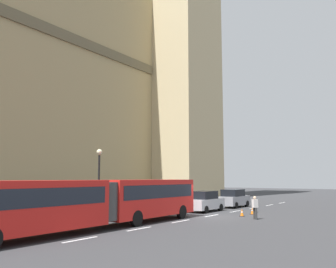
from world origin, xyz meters
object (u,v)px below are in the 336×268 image
articulated_bus (99,199)px  street_lamp (99,178)px  traffic_cone_east (255,209)px  pedestrian_near_cones (255,207)px  sedan_lead (205,201)px  sedan_trailing (234,198)px  traffic_cone_middle (252,211)px  traffic_cone_west (242,213)px

articulated_bus → street_lamp: (4.35, 4.51, 1.31)m
traffic_cone_east → pedestrian_near_cones: (-5.34, -2.06, 0.63)m
sedan_lead → street_lamp: size_ratio=0.83×
pedestrian_near_cones → sedan_trailing: bearing=32.4°
sedan_trailing → traffic_cone_middle: (-5.85, -4.32, -0.63)m
traffic_cone_middle → pedestrian_near_cones: (-3.44, -1.58, 0.63)m
street_lamp → pedestrian_near_cones: 12.04m
sedan_lead → street_lamp: (-9.03, 4.36, 2.14)m
articulated_bus → sedan_lead: 13.41m
articulated_bus → sedan_lead: bearing=0.6°
articulated_bus → traffic_cone_middle: 14.26m
traffic_cone_west → pedestrian_near_cones: 2.36m
articulated_bus → traffic_cone_middle: articulated_bus is taller
sedan_lead → traffic_cone_west: 4.72m
articulated_bus → traffic_cone_east: (15.43, -3.81, -1.46)m
traffic_cone_east → pedestrian_near_cones: 5.76m
traffic_cone_middle → sedan_trailing: bearing=36.4°
pedestrian_near_cones → traffic_cone_east: bearing=21.0°
traffic_cone_west → pedestrian_near_cones: bearing=-132.0°
traffic_cone_west → street_lamp: street_lamp is taller
articulated_bus → traffic_cone_west: 12.42m
sedan_trailing → traffic_cone_west: bearing=-151.6°
sedan_trailing → articulated_bus: bearing=-179.9°
sedan_trailing → pedestrian_near_cones: sedan_trailing is taller
sedan_lead → traffic_cone_west: bearing=-112.4°
articulated_bus → sedan_trailing: articulated_bus is taller
articulated_bus → street_lamp: size_ratio=3.42×
articulated_bus → traffic_cone_east: articulated_bus is taller
pedestrian_near_cones → street_lamp: bearing=118.9°
articulated_bus → traffic_cone_middle: bearing=-17.6°
traffic_cone_middle → pedestrian_near_cones: bearing=-155.3°
traffic_cone_middle → pedestrian_near_cones: size_ratio=0.34×
sedan_lead → pedestrian_near_cones: 6.86m
sedan_trailing → traffic_cone_middle: size_ratio=7.59×
traffic_cone_middle → articulated_bus: bearing=162.4°
traffic_cone_west → traffic_cone_east: (3.82, 0.37, 0.00)m
traffic_cone_middle → street_lamp: bearing=136.2°
articulated_bus → traffic_cone_west: size_ratio=31.08×
pedestrian_near_cones → traffic_cone_west: bearing=48.0°
sedan_lead → pedestrian_near_cones: (-3.30, -6.02, -0.00)m
street_lamp → articulated_bus: bearing=-134.0°
traffic_cone_middle → street_lamp: size_ratio=0.11×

